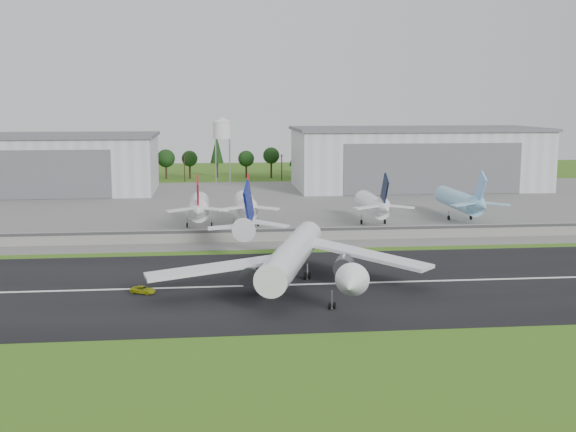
{
  "coord_description": "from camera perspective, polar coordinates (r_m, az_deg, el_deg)",
  "views": [
    {
      "loc": [
        -9.87,
        -126.76,
        35.58
      ],
      "look_at": [
        7.87,
        40.0,
        9.0
      ],
      "focal_mm": 45.0,
      "sensor_mm": 36.0,
      "label": 1
    }
  ],
  "objects": [
    {
      "name": "hangar_east",
      "position": [
        304.64,
        10.15,
        4.55
      ],
      "size": [
        102.0,
        47.0,
        25.2
      ],
      "color": "silver",
      "rests_on": "ground"
    },
    {
      "name": "blast_fence",
      "position": [
        185.12,
        -2.92,
        -1.52
      ],
      "size": [
        240.0,
        0.61,
        3.5
      ],
      "color": "gray",
      "rests_on": "ground"
    },
    {
      "name": "apron",
      "position": [
        249.5,
        -3.74,
        0.8
      ],
      "size": [
        320.0,
        150.0,
        0.1
      ],
      "primitive_type": "cube",
      "color": "slate",
      "rests_on": "ground"
    },
    {
      "name": "runway",
      "position": [
        141.64,
        -1.89,
        -5.53
      ],
      "size": [
        320.0,
        60.0,
        0.1
      ],
      "primitive_type": "cube",
      "color": "black",
      "rests_on": "ground"
    },
    {
      "name": "hangar_west",
      "position": [
        300.95,
        -19.58,
        3.92
      ],
      "size": [
        97.0,
        44.0,
        23.2
      ],
      "color": "silver",
      "rests_on": "ground"
    },
    {
      "name": "treeline",
      "position": [
        343.75,
        -4.4,
        3.04
      ],
      "size": [
        320.0,
        16.0,
        22.0
      ],
      "primitive_type": null,
      "color": "black",
      "rests_on": "ground"
    },
    {
      "name": "ground_vehicle",
      "position": [
        138.55,
        -11.38,
        -5.73
      ],
      "size": [
        5.3,
        3.97,
        1.34
      ],
      "primitive_type": "imported",
      "rotation": [
        0.0,
        0.0,
        1.16
      ],
      "color": "#BEC817",
      "rests_on": "runway"
    },
    {
      "name": "parked_jet_skyblue",
      "position": [
        223.34,
        13.59,
        1.16
      ],
      "size": [
        7.36,
        37.29,
        16.64
      ],
      "color": "#87C6EA",
      "rests_on": "ground"
    },
    {
      "name": "parked_jet_red_b",
      "position": [
        205.66,
        -3.33,
        0.79
      ],
      "size": [
        7.36,
        31.29,
        16.77
      ],
      "color": "white",
      "rests_on": "ground"
    },
    {
      "name": "parked_jet_navy",
      "position": [
        210.72,
        6.86,
        0.89
      ],
      "size": [
        7.36,
        31.29,
        16.55
      ],
      "color": "white",
      "rests_on": "ground"
    },
    {
      "name": "parked_jet_red_a",
      "position": [
        205.47,
        -7.05,
        0.7
      ],
      "size": [
        7.36,
        31.29,
        16.63
      ],
      "color": "silver",
      "rests_on": "ground"
    },
    {
      "name": "runway_centerline",
      "position": [
        141.63,
        -1.89,
        -5.5
      ],
      "size": [
        220.0,
        1.0,
        0.02
      ],
      "primitive_type": "cube",
      "color": "white",
      "rests_on": "runway"
    },
    {
      "name": "water_tower",
      "position": [
        311.99,
        -5.21,
        6.94
      ],
      "size": [
        8.4,
        8.4,
        29.4
      ],
      "color": "#99999E",
      "rests_on": "ground"
    },
    {
      "name": "ground",
      "position": [
        132.03,
        -1.57,
        -6.63
      ],
      "size": [
        600.0,
        600.0,
        0.0
      ],
      "primitive_type": "plane",
      "color": "#336016",
      "rests_on": "ground"
    },
    {
      "name": "main_airliner",
      "position": [
        140.61,
        0.41,
        -3.6
      ],
      "size": [
        55.08,
        58.28,
        18.17
      ],
      "rotation": [
        0.0,
        0.0,
        2.86
      ],
      "color": "white",
      "rests_on": "runway"
    },
    {
      "name": "utility_poles",
      "position": [
        328.84,
        -4.32,
        2.77
      ],
      "size": [
        230.0,
        3.0,
        12.0
      ],
      "primitive_type": null,
      "color": "black",
      "rests_on": "ground"
    }
  ]
}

